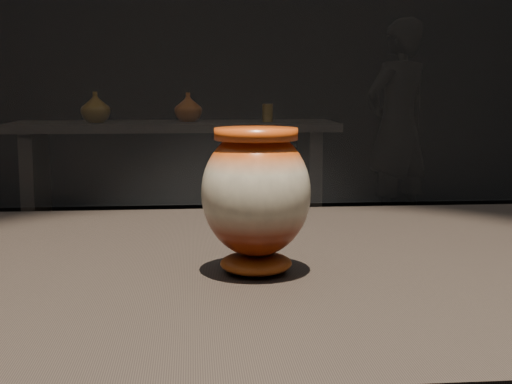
% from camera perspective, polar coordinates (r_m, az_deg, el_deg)
% --- Properties ---
extents(main_vase, '(0.14, 0.14, 0.18)m').
position_cam_1_polar(main_vase, '(0.86, -0.00, -0.21)').
color(main_vase, '#681D09').
rests_on(main_vase, display_plinth).
extents(back_shelf, '(2.00, 0.60, 0.90)m').
position_cam_1_polar(back_shelf, '(4.47, -6.53, 2.21)').
color(back_shelf, black).
rests_on(back_shelf, ground).
extents(back_vase_left, '(0.22, 0.22, 0.19)m').
position_cam_1_polar(back_vase_left, '(4.43, -12.72, 6.63)').
color(back_vase_left, brown).
rests_on(back_vase_left, back_shelf).
extents(back_vase_mid, '(0.24, 0.24, 0.18)m').
position_cam_1_polar(back_vase_mid, '(4.46, -5.45, 6.76)').
color(back_vase_mid, '#681D09').
rests_on(back_vase_mid, back_shelf).
extents(back_vase_right, '(0.07, 0.07, 0.11)m').
position_cam_1_polar(back_vase_right, '(4.42, 0.93, 6.35)').
color(back_vase_right, brown).
rests_on(back_vase_right, back_shelf).
extents(visitor, '(0.71, 0.62, 1.63)m').
position_cam_1_polar(visitor, '(5.58, 11.25, 5.19)').
color(visitor, black).
rests_on(visitor, ground).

